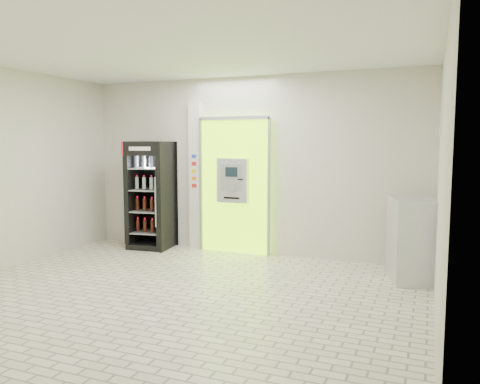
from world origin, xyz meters
The scene contains 7 objects.
ground centered at (0.00, 0.00, 0.00)m, with size 6.00×6.00×0.00m, color beige.
room_shell centered at (0.00, 0.00, 1.84)m, with size 6.00×6.00×6.00m.
atm_assembly centered at (-0.20, 2.41, 1.17)m, with size 1.30×0.24×2.33m.
pillar centered at (-0.98, 2.45, 1.30)m, with size 0.22×0.11×2.60m.
beverage_cooler centered at (-1.73, 2.18, 0.92)m, with size 0.80×0.74×1.91m.
steel_cabinet centered at (2.71, 1.81, 0.57)m, with size 0.77×0.97×1.14m.
exit_sign centered at (2.99, 1.40, 2.12)m, with size 0.02×0.22×0.26m.
Camera 1 is at (2.91, -4.93, 1.88)m, focal length 35.00 mm.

